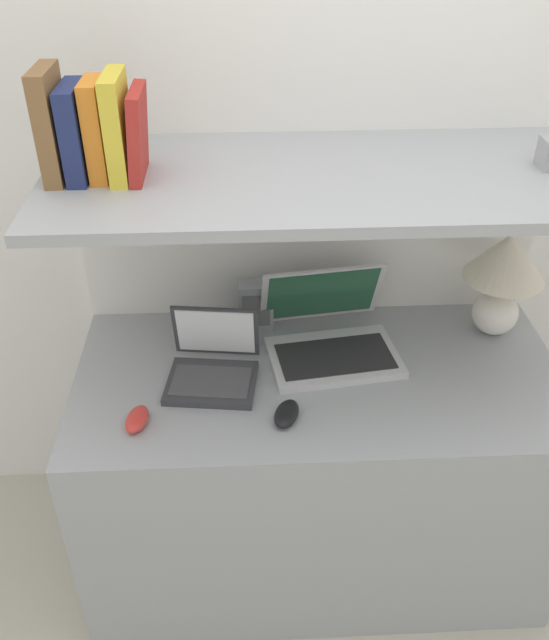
{
  "coord_description": "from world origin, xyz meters",
  "views": [
    {
      "loc": [
        -0.2,
        -1.12,
        1.91
      ],
      "look_at": [
        -0.13,
        0.33,
        0.92
      ],
      "focal_mm": 38.0,
      "sensor_mm": 36.0,
      "label": 1
    }
  ],
  "objects_px": {
    "book_brown": "(51,125)",
    "table_lamp": "(504,270)",
    "router_box": "(256,305)",
    "book_red": "(138,134)",
    "book_navy": "(75,133)",
    "book_yellow": "(118,127)",
    "second_mouse": "(137,419)",
    "laptop_small": "(213,366)",
    "book_orange": "(97,130)",
    "computer_mouse": "(287,414)",
    "laptop_large": "(330,337)"
  },
  "relations": [
    {
      "from": "computer_mouse",
      "to": "book_yellow",
      "type": "distance_m",
      "value": 0.8
    },
    {
      "from": "router_box",
      "to": "book_navy",
      "type": "bearing_deg",
      "value": -157.21
    },
    {
      "from": "book_brown",
      "to": "table_lamp",
      "type": "bearing_deg",
      "value": 5.27
    },
    {
      "from": "table_lamp",
      "to": "computer_mouse",
      "type": "relative_size",
      "value": 2.72
    },
    {
      "from": "laptop_small",
      "to": "book_navy",
      "type": "height_order",
      "value": "book_navy"
    },
    {
      "from": "laptop_small",
      "to": "book_brown",
      "type": "distance_m",
      "value": 0.73
    },
    {
      "from": "second_mouse",
      "to": "book_yellow",
      "type": "distance_m",
      "value": 0.71
    },
    {
      "from": "table_lamp",
      "to": "book_red",
      "type": "distance_m",
      "value": 1.08
    },
    {
      "from": "book_navy",
      "to": "book_yellow",
      "type": "distance_m",
      "value": 0.1
    },
    {
      "from": "table_lamp",
      "to": "second_mouse",
      "type": "bearing_deg",
      "value": -160.68
    },
    {
      "from": "computer_mouse",
      "to": "second_mouse",
      "type": "height_order",
      "value": "same"
    },
    {
      "from": "second_mouse",
      "to": "laptop_large",
      "type": "bearing_deg",
      "value": 29.06
    },
    {
      "from": "second_mouse",
      "to": "book_navy",
      "type": "height_order",
      "value": "book_navy"
    },
    {
      "from": "second_mouse",
      "to": "book_brown",
      "type": "distance_m",
      "value": 0.73
    },
    {
      "from": "laptop_large",
      "to": "laptop_small",
      "type": "distance_m",
      "value": 0.35
    },
    {
      "from": "router_box",
      "to": "book_orange",
      "type": "relative_size",
      "value": 0.68
    },
    {
      "from": "table_lamp",
      "to": "computer_mouse",
      "type": "distance_m",
      "value": 0.76
    },
    {
      "from": "table_lamp",
      "to": "second_mouse",
      "type": "distance_m",
      "value": 1.1
    },
    {
      "from": "router_box",
      "to": "table_lamp",
      "type": "bearing_deg",
      "value": -5.08
    },
    {
      "from": "laptop_large",
      "to": "computer_mouse",
      "type": "bearing_deg",
      "value": -116.51
    },
    {
      "from": "book_brown",
      "to": "book_red",
      "type": "height_order",
      "value": "book_brown"
    },
    {
      "from": "laptop_small",
      "to": "second_mouse",
      "type": "relative_size",
      "value": 2.45
    },
    {
      "from": "book_brown",
      "to": "computer_mouse",
      "type": "bearing_deg",
      "value": -25.6
    },
    {
      "from": "computer_mouse",
      "to": "router_box",
      "type": "bearing_deg",
      "value": 98.78
    },
    {
      "from": "laptop_large",
      "to": "book_yellow",
      "type": "relative_size",
      "value": 1.71
    },
    {
      "from": "second_mouse",
      "to": "book_yellow",
      "type": "xyz_separation_m",
      "value": [
        0.0,
        0.25,
        0.66
      ]
    },
    {
      "from": "book_yellow",
      "to": "second_mouse",
      "type": "bearing_deg",
      "value": -90.59
    },
    {
      "from": "table_lamp",
      "to": "computer_mouse",
      "type": "xyz_separation_m",
      "value": [
        -0.64,
        -0.36,
        -0.19
      ]
    },
    {
      "from": "table_lamp",
      "to": "book_navy",
      "type": "bearing_deg",
      "value": -174.49
    },
    {
      "from": "table_lamp",
      "to": "book_yellow",
      "type": "xyz_separation_m",
      "value": [
        -1.02,
        -0.11,
        0.47
      ]
    },
    {
      "from": "book_brown",
      "to": "book_orange",
      "type": "relative_size",
      "value": 1.12
    },
    {
      "from": "laptop_large",
      "to": "router_box",
      "type": "relative_size",
      "value": 2.67
    },
    {
      "from": "laptop_large",
      "to": "router_box",
      "type": "distance_m",
      "value": 0.25
    },
    {
      "from": "book_navy",
      "to": "book_orange",
      "type": "bearing_deg",
      "value": 0.0
    },
    {
      "from": "router_box",
      "to": "book_red",
      "type": "distance_m",
      "value": 0.66
    },
    {
      "from": "laptop_small",
      "to": "computer_mouse",
      "type": "bearing_deg",
      "value": -42.93
    },
    {
      "from": "book_navy",
      "to": "router_box",
      "type": "bearing_deg",
      "value": 22.79
    },
    {
      "from": "second_mouse",
      "to": "book_red",
      "type": "relative_size",
      "value": 0.53
    },
    {
      "from": "laptop_small",
      "to": "laptop_large",
      "type": "bearing_deg",
      "value": 18.63
    },
    {
      "from": "second_mouse",
      "to": "book_orange",
      "type": "bearing_deg",
      "value": 100.38
    },
    {
      "from": "book_navy",
      "to": "book_yellow",
      "type": "relative_size",
      "value": 0.91
    },
    {
      "from": "computer_mouse",
      "to": "book_yellow",
      "type": "height_order",
      "value": "book_yellow"
    },
    {
      "from": "table_lamp",
      "to": "book_red",
      "type": "xyz_separation_m",
      "value": [
        -0.97,
        -0.11,
        0.45
      ]
    },
    {
      "from": "book_brown",
      "to": "book_yellow",
      "type": "bearing_deg",
      "value": 0.0
    },
    {
      "from": "book_brown",
      "to": "book_yellow",
      "type": "xyz_separation_m",
      "value": [
        0.15,
        0.0,
        -0.01
      ]
    },
    {
      "from": "table_lamp",
      "to": "book_brown",
      "type": "bearing_deg",
      "value": -174.73
    },
    {
      "from": "book_brown",
      "to": "book_navy",
      "type": "bearing_deg",
      "value": 0.0
    },
    {
      "from": "book_yellow",
      "to": "laptop_small",
      "type": "bearing_deg",
      "value": -21.74
    },
    {
      "from": "computer_mouse",
      "to": "book_yellow",
      "type": "bearing_deg",
      "value": 146.25
    },
    {
      "from": "computer_mouse",
      "to": "laptop_large",
      "type": "bearing_deg",
      "value": 63.49
    }
  ]
}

